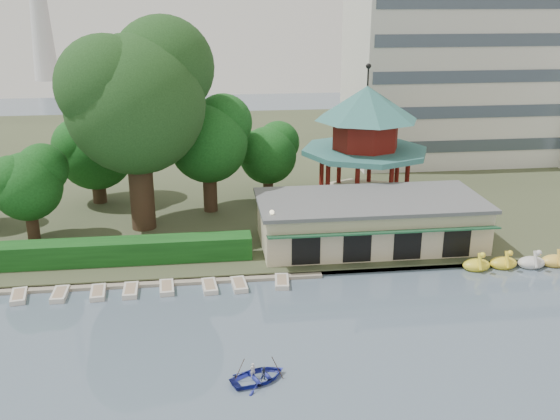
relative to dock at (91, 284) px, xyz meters
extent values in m
cube|color=#424930|center=(12.00, 34.80, 0.08)|extent=(220.00, 70.00, 0.40)
cube|color=gray|center=(12.00, 0.10, 0.03)|extent=(220.00, 0.60, 0.30)
cube|color=gray|center=(0.00, 0.00, 0.00)|extent=(34.00, 1.60, 0.24)
cube|color=beige|center=(22.00, 4.80, 2.08)|extent=(18.00, 8.00, 3.60)
cube|color=#595B5E|center=(22.00, 4.80, 4.03)|extent=(18.60, 8.60, 0.30)
cube|color=#194C2D|center=(22.00, 0.50, 2.88)|extent=(18.00, 1.59, 0.45)
cylinder|color=beige|center=(24.00, 14.80, 0.88)|extent=(10.40, 10.40, 1.20)
cylinder|color=#31706C|center=(24.00, 14.80, 5.73)|extent=(12.40, 12.40, 0.50)
cylinder|color=maroon|center=(24.00, 14.80, 7.38)|extent=(6.40, 6.40, 2.80)
cone|color=#31706C|center=(24.00, 14.80, 10.38)|extent=(10.00, 10.00, 3.20)
cylinder|color=black|center=(24.00, 14.80, 12.88)|extent=(0.16, 0.16, 1.80)
cube|color=silver|center=(42.00, 32.80, 10.28)|extent=(30.00, 14.00, 20.00)
cube|color=#175019|center=(-3.00, 3.30, 1.18)|extent=(30.00, 2.00, 1.80)
cylinder|color=black|center=(13.50, 1.80, 2.28)|extent=(0.12, 0.12, 4.00)
sphere|color=beige|center=(13.50, 1.80, 4.38)|extent=(0.36, 0.36, 0.36)
cylinder|color=#3A281C|center=(3.00, 10.80, 4.72)|extent=(2.12, 2.12, 8.88)
sphere|color=#1F451B|center=(3.00, 10.80, 11.29)|extent=(11.78, 11.78, 11.78)
sphere|color=#1F451B|center=(5.36, 12.57, 14.14)|extent=(8.83, 8.83, 8.83)
sphere|color=#1F451B|center=(0.94, 9.62, 13.07)|extent=(8.24, 8.24, 8.24)
cylinder|color=#3A281C|center=(-6.00, 8.80, 2.21)|extent=(1.03, 1.03, 3.85)
sphere|color=#175019|center=(-6.00, 8.80, 5.06)|extent=(5.70, 5.70, 5.70)
sphere|color=#175019|center=(-4.86, 9.65, 6.29)|extent=(4.27, 4.27, 4.27)
sphere|color=#175019|center=(-7.00, 8.23, 5.83)|extent=(3.99, 3.99, 3.99)
cylinder|color=#3A281C|center=(9.00, 14.80, 2.94)|extent=(1.32, 1.32, 5.33)
sphere|color=#175019|center=(9.00, 14.80, 6.89)|extent=(7.35, 7.35, 7.35)
sphere|color=#175019|center=(10.47, 15.90, 8.59)|extent=(5.51, 5.51, 5.51)
sphere|color=#175019|center=(7.71, 14.07, 7.95)|extent=(5.14, 5.14, 5.14)
cylinder|color=#3A281C|center=(15.00, 18.80, 2.02)|extent=(1.05, 1.05, 3.48)
sphere|color=#175019|center=(15.00, 18.80, 4.60)|extent=(5.84, 5.84, 5.84)
sphere|color=#175019|center=(16.17, 19.68, 5.71)|extent=(4.38, 4.38, 4.38)
sphere|color=#175019|center=(13.98, 18.22, 5.30)|extent=(4.09, 4.09, 4.09)
cylinder|color=#3A281C|center=(-2.00, 18.80, 2.38)|extent=(1.35, 1.35, 4.21)
sphere|color=#175019|center=(-2.00, 18.80, 5.50)|extent=(7.51, 7.51, 7.51)
sphere|color=#175019|center=(-0.50, 19.93, 6.84)|extent=(5.63, 5.63, 5.63)
sphere|color=#175019|center=(-3.31, 18.05, 6.34)|extent=(5.25, 5.25, 5.25)
ellipsoid|color=yellow|center=(29.11, -0.66, 0.23)|extent=(2.16, 1.44, 0.99)
cylinder|color=yellow|center=(29.11, -1.21, 0.78)|extent=(0.26, 0.79, 1.29)
sphere|color=yellow|center=(29.11, -1.51, 1.43)|extent=(0.44, 0.44, 0.44)
ellipsoid|color=yellow|center=(31.35, -0.55, 0.23)|extent=(2.16, 1.44, 0.99)
cylinder|color=yellow|center=(31.35, -1.10, 0.78)|extent=(0.26, 0.79, 1.29)
sphere|color=yellow|center=(31.35, -1.40, 1.43)|extent=(0.44, 0.44, 0.44)
ellipsoid|color=silver|center=(33.55, -0.76, 0.23)|extent=(2.16, 1.44, 0.99)
cylinder|color=silver|center=(33.55, -1.31, 0.78)|extent=(0.26, 0.79, 1.29)
sphere|color=silver|center=(33.55, -1.61, 1.43)|extent=(0.44, 0.44, 0.44)
ellipsoid|color=#ECBC45|center=(35.54, -0.68, 0.23)|extent=(2.16, 1.44, 0.99)
cylinder|color=#ECBC45|center=(35.54, -1.23, 0.78)|extent=(0.26, 0.79, 1.29)
cube|color=silver|center=(-4.68, -1.43, 0.06)|extent=(1.36, 2.43, 0.36)
cube|color=silver|center=(-1.89, -1.48, 0.06)|extent=(1.03, 2.31, 0.36)
cube|color=silver|center=(0.73, -1.54, 0.06)|extent=(1.19, 2.38, 0.36)
cube|color=silver|center=(2.98, -1.49, 0.06)|extent=(1.06, 2.33, 0.36)
cube|color=silver|center=(5.52, -1.33, 0.06)|extent=(1.15, 2.36, 0.36)
cube|color=silver|center=(8.58, -1.50, 0.06)|extent=(1.21, 2.38, 0.36)
cube|color=silver|center=(10.73, -1.49, 0.06)|extent=(1.19, 2.37, 0.36)
cube|color=silver|center=(13.87, -1.37, 0.06)|extent=(1.23, 2.39, 0.36)
imported|color=navy|center=(11.06, -13.26, 0.34)|extent=(5.31, 4.60, 0.92)
imported|color=silver|center=(10.76, -13.06, 0.42)|extent=(0.37, 0.31, 0.87)
imported|color=#31384F|center=(11.36, -13.46, 0.40)|extent=(0.50, 0.45, 0.85)
cylinder|color=#3A281C|center=(9.86, -13.26, 0.23)|extent=(0.94, 0.29, 2.01)
cylinder|color=#3A281C|center=(12.26, -13.26, 0.23)|extent=(0.94, 0.29, 2.01)
camera|label=1|loc=(8.61, -42.57, 19.87)|focal=40.00mm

